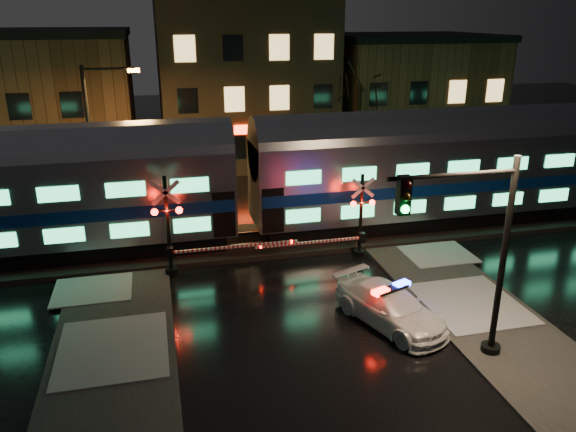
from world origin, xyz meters
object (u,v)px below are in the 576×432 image
at_px(traffic_light, 474,259).
at_px(crossing_signal_right, 354,225).
at_px(police_car, 390,307).
at_px(crossing_signal_left, 177,236).
at_px(streetlight, 96,137).

bearing_deg(traffic_light, crossing_signal_right, 106.07).
distance_m(police_car, crossing_signal_right, 5.84).
bearing_deg(crossing_signal_left, traffic_light, -44.61).
height_order(police_car, crossing_signal_left, crossing_signal_left).
bearing_deg(crossing_signal_left, crossing_signal_right, -0.08).
relative_size(crossing_signal_right, crossing_signal_left, 0.89).
xyz_separation_m(crossing_signal_right, crossing_signal_left, (-7.69, 0.01, 0.20)).
bearing_deg(streetlight, traffic_light, -51.74).
bearing_deg(crossing_signal_right, traffic_light, -84.88).
distance_m(crossing_signal_right, traffic_light, 8.57).
xyz_separation_m(police_car, crossing_signal_right, (0.66, 5.73, 0.92)).
bearing_deg(streetlight, police_car, -49.97).
height_order(traffic_light, streetlight, streetlight).
bearing_deg(traffic_light, streetlight, 139.21).
xyz_separation_m(crossing_signal_right, streetlight, (-11.10, 6.70, 3.12)).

